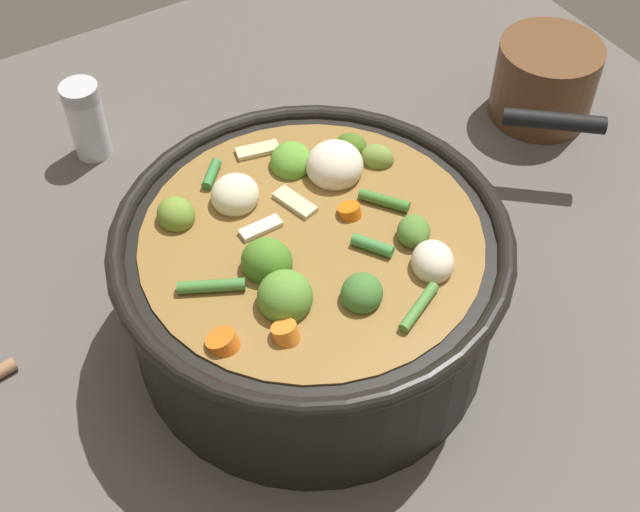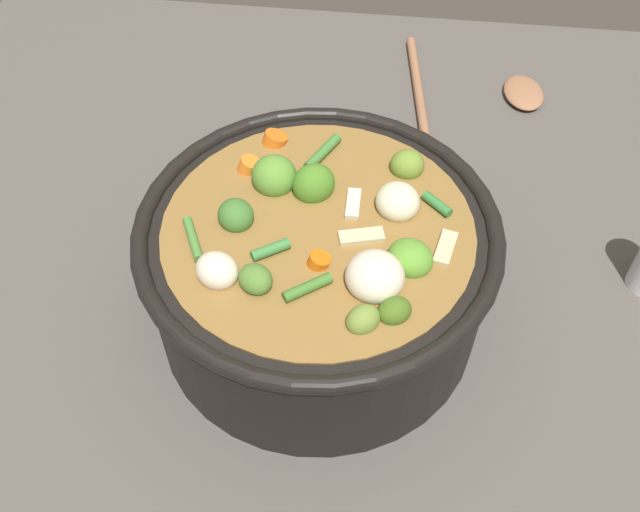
{
  "view_description": "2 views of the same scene",
  "coord_description": "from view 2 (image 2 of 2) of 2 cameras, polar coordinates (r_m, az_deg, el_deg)",
  "views": [
    {
      "loc": [
        -0.23,
        -0.39,
        0.63
      ],
      "look_at": [
        -0.0,
        -0.02,
        0.12
      ],
      "focal_mm": 48.01,
      "sensor_mm": 36.0,
      "label": 1
    },
    {
      "loc": [
        0.42,
        0.05,
        0.6
      ],
      "look_at": [
        0.01,
        0.0,
        0.1
      ],
      "focal_mm": 40.47,
      "sensor_mm": 36.0,
      "label": 2
    }
  ],
  "objects": [
    {
      "name": "wooden_spoon",
      "position": [
        0.99,
        12.55,
        12.47
      ],
      "size": [
        0.24,
        0.19,
        0.01
      ],
      "color": "#976747",
      "rests_on": "ground_plane"
    },
    {
      "name": "cooking_pot",
      "position": [
        0.67,
        -0.13,
        -0.99
      ],
      "size": [
        0.33,
        0.33,
        0.16
      ],
      "color": "black",
      "rests_on": "ground_plane"
    },
    {
      "name": "ground_plane",
      "position": [
        0.73,
        -0.14,
        -4.48
      ],
      "size": [
        1.1,
        1.1,
        0.0
      ],
      "primitive_type": "plane",
      "color": "#514C47"
    }
  ]
}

